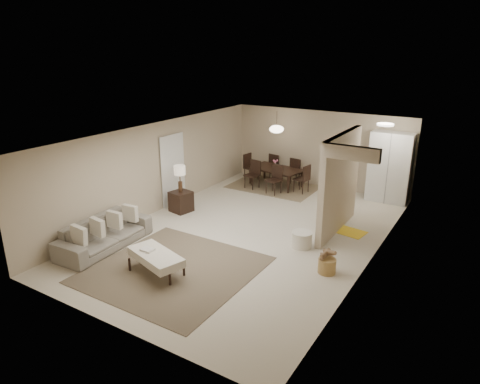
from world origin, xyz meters
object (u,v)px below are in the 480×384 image
Objects in this scene: pantry_cabinet at (390,167)px; dining_table at (275,177)px; sofa at (104,234)px; ottoman_bench at (156,257)px; wicker_basket at (327,266)px; round_pouf at (302,240)px; side_table at (181,202)px.

pantry_cabinet reaches higher than dining_table.
sofa is (-4.80, -6.65, -0.71)m from pantry_cabinet.
ottoman_bench reaches higher than wicker_basket.
dining_table is (-0.60, 6.50, -0.07)m from ottoman_bench.
pantry_cabinet is 4.43m from round_pouf.
side_table reaches higher than round_pouf.
sofa is 2.73m from side_table.
ottoman_bench is at bearing -102.28° from sofa.
round_pouf is at bearing -61.46° from sofa.
wicker_basket is (0.02, -5.08, -0.89)m from pantry_cabinet.
sofa reaches higher than wicker_basket.
pantry_cabinet reaches higher than wicker_basket.
sofa reaches higher than ottoman_bench.
dining_table is (-3.55, -0.45, -0.74)m from pantry_cabinet.
dining_table is (1.25, 6.20, -0.03)m from sofa.
pantry_cabinet is 7.58m from ottoman_bench.
round_pouf is at bearing -46.04° from dining_table.
dining_table is at bearing 70.87° from side_table.
side_table is 3.86m from round_pouf.
ottoman_bench is 3.52m from wicker_basket.
wicker_basket is at bearing 48.88° from ottoman_bench.
pantry_cabinet is 6.20m from side_table.
ottoman_bench is 2.96× the size of round_pouf.
side_table is 1.21× the size of round_pouf.
pantry_cabinet is at bearing -38.91° from sofa.
side_table reaches higher than ottoman_bench.
side_table is at bearing 166.27° from wicker_basket.
round_pouf is 4.63m from dining_table.
wicker_basket is (0.93, -0.83, -0.03)m from round_pouf.
round_pouf is 1.30× the size of wicker_basket.
pantry_cabinet reaches higher than sofa.
dining_table reaches higher than round_pouf.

